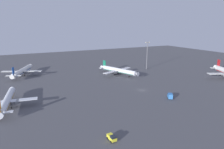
{
  "coord_description": "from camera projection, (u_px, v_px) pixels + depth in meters",
  "views": [
    {
      "loc": [
        -71.06,
        -98.39,
        39.95
      ],
      "look_at": [
        -5.53,
        30.58,
        4.0
      ],
      "focal_mm": 32.23,
      "sensor_mm": 36.0,
      "label": 1
    }
  ],
  "objects": [
    {
      "name": "ground_plane",
      "position": [
        142.0,
        90.0,
        126.0
      ],
      "size": [
        416.0,
        416.0,
        0.0
      ],
      "primitive_type": "plane",
      "color": "#4C4C51"
    },
    {
      "name": "airplane_taxiway_distant",
      "position": [
        7.0,
        101.0,
        98.65
      ],
      "size": [
        28.64,
        36.66,
        9.42
      ],
      "rotation": [
        0.0,
        0.0,
        -0.15
      ],
      "color": "silver",
      "rests_on": "ground"
    },
    {
      "name": "airplane_far_stand",
      "position": [
        118.0,
        70.0,
        163.67
      ],
      "size": [
        29.73,
        37.74,
        10.03
      ],
      "rotation": [
        0.0,
        0.0,
        3.5
      ],
      "color": "white",
      "rests_on": "ground"
    },
    {
      "name": "airplane_terminal_side",
      "position": [
        22.0,
        71.0,
        161.14
      ],
      "size": [
        29.97,
        37.96,
        10.26
      ],
      "rotation": [
        0.0,
        0.0,
        -0.41
      ],
      "color": "silver",
      "rests_on": "ground"
    },
    {
      "name": "baggage_tractor",
      "position": [
        112.0,
        137.0,
        71.04
      ],
      "size": [
        2.22,
        4.24,
        2.25
      ],
      "rotation": [
        0.0,
        0.0,
        3.2
      ],
      "color": "yellow",
      "rests_on": "ground"
    },
    {
      "name": "catering_truck",
      "position": [
        170.0,
        96.0,
        111.6
      ],
      "size": [
        5.18,
        5.97,
        3.05
      ],
      "rotation": [
        0.0,
        0.0,
        5.67
      ],
      "color": "#3372BF",
      "rests_on": "ground"
    },
    {
      "name": "apron_light_central",
      "position": [
        147.0,
        54.0,
        182.97
      ],
      "size": [
        4.8,
        0.9,
        25.04
      ],
      "color": "slate",
      "rests_on": "ground"
    }
  ]
}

